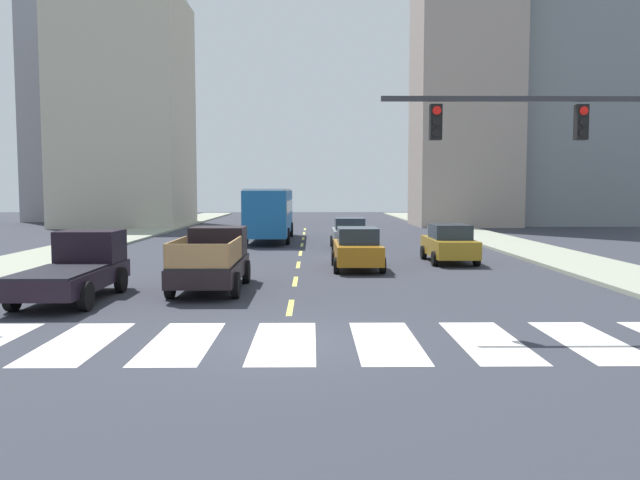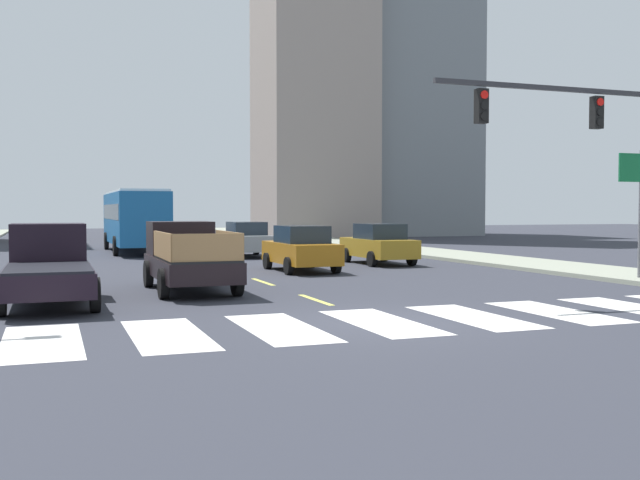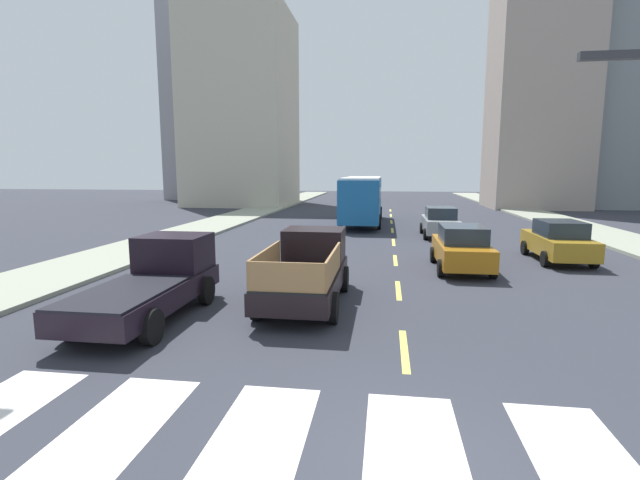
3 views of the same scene
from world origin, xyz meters
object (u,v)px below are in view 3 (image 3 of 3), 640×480
pickup_stakebed (308,269)px  sedan_far (462,248)px  sedan_near_left (440,222)px  pickup_dark (155,280)px  sedan_near_right (558,241)px  city_bus (363,197)px

pickup_stakebed → sedan_far: 7.11m
sedan_near_left → pickup_dark: bearing=-119.3°
pickup_stakebed → sedan_near_right: size_ratio=1.18×
city_bus → pickup_dark: bearing=-101.3°
sedan_near_right → sedan_near_left: (-4.08, 6.72, 0.00)m
sedan_far → sedan_near_left: size_ratio=1.00×
pickup_dark → sedan_near_right: bearing=34.1°
sedan_near_left → city_bus: bearing=130.0°
pickup_stakebed → sedan_far: (5.12, 4.92, -0.08)m
pickup_stakebed → city_bus: city_bus is taller
sedan_near_right → pickup_stakebed: bearing=-140.2°
pickup_stakebed → city_bus: bearing=88.1°
pickup_stakebed → city_bus: (0.58, 19.74, 1.02)m
pickup_stakebed → sedan_far: pickup_stakebed is taller
city_bus → sedan_near_left: city_bus is taller
pickup_stakebed → pickup_dark: bearing=-153.4°
pickup_dark → sedan_near_left: 18.33m
pickup_stakebed → sedan_near_right: pickup_stakebed is taller
city_bus → sedan_far: city_bus is taller
pickup_dark → sedan_near_right: size_ratio=1.18×
pickup_stakebed → pickup_dark: size_ratio=1.00×
sedan_far → pickup_dark: bearing=-144.1°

